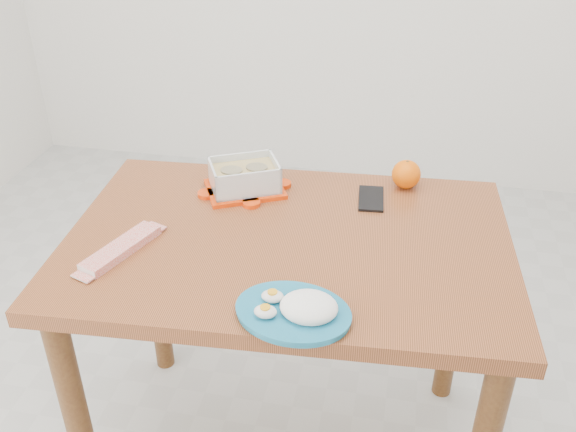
% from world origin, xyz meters
% --- Properties ---
extents(ground, '(3.50, 3.50, 0.00)m').
position_xyz_m(ground, '(0.00, 0.00, 0.00)').
color(ground, '#B7B7B2').
rests_on(ground, ground).
extents(dining_table, '(1.10, 0.77, 0.75)m').
position_xyz_m(dining_table, '(0.02, -0.06, 0.63)').
color(dining_table, '#9E512C').
rests_on(dining_table, ground).
extents(food_container, '(0.25, 0.22, 0.08)m').
position_xyz_m(food_container, '(-0.14, 0.14, 0.79)').
color(food_container, '#E53806').
rests_on(food_container, dining_table).
extents(orange_fruit, '(0.08, 0.08, 0.08)m').
position_xyz_m(orange_fruit, '(0.28, 0.25, 0.79)').
color(orange_fruit, '#F45004').
rests_on(orange_fruit, dining_table).
extents(rice_plate, '(0.27, 0.27, 0.06)m').
position_xyz_m(rice_plate, '(0.10, -0.34, 0.77)').
color(rice_plate, '#1B6F94').
rests_on(rice_plate, dining_table).
extents(candy_bar, '(0.12, 0.22, 0.02)m').
position_xyz_m(candy_bar, '(-0.34, -0.20, 0.76)').
color(candy_bar, red).
rests_on(candy_bar, dining_table).
extents(smartphone, '(0.07, 0.13, 0.01)m').
position_xyz_m(smartphone, '(0.20, 0.16, 0.75)').
color(smartphone, black).
rests_on(smartphone, dining_table).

